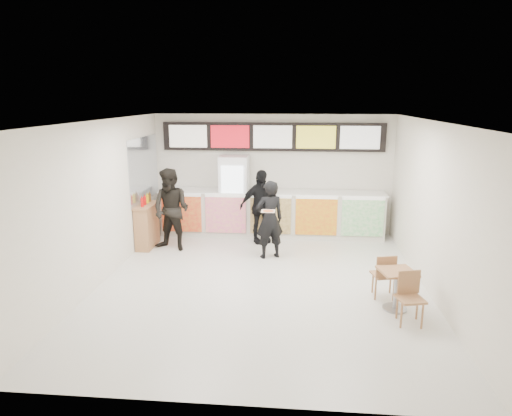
# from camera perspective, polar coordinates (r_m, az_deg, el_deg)

# --- Properties ---
(floor) EXTENTS (7.00, 7.00, 0.00)m
(floor) POSITION_cam_1_polar(r_m,az_deg,el_deg) (8.67, 0.71, -9.41)
(floor) COLOR beige
(floor) RESTS_ON ground
(ceiling) EXTENTS (7.00, 7.00, 0.00)m
(ceiling) POSITION_cam_1_polar(r_m,az_deg,el_deg) (7.98, 0.78, 10.82)
(ceiling) COLOR white
(ceiling) RESTS_ON wall_back
(wall_back) EXTENTS (6.00, 0.00, 6.00)m
(wall_back) POSITION_cam_1_polar(r_m,az_deg,el_deg) (11.62, 2.09, 4.26)
(wall_back) COLOR silver
(wall_back) RESTS_ON floor
(wall_left) EXTENTS (0.00, 7.00, 7.00)m
(wall_left) POSITION_cam_1_polar(r_m,az_deg,el_deg) (8.94, -18.81, 0.67)
(wall_left) COLOR silver
(wall_left) RESTS_ON floor
(wall_right) EXTENTS (0.00, 7.00, 7.00)m
(wall_right) POSITION_cam_1_polar(r_m,az_deg,el_deg) (8.51, 21.31, -0.16)
(wall_right) COLOR silver
(wall_right) RESTS_ON floor
(service_counter) EXTENTS (5.56, 0.77, 1.14)m
(service_counter) POSITION_cam_1_polar(r_m,az_deg,el_deg) (11.41, 1.94, -0.67)
(service_counter) COLOR silver
(service_counter) RESTS_ON floor
(menu_board) EXTENTS (5.50, 0.14, 0.70)m
(menu_board) POSITION_cam_1_polar(r_m,az_deg,el_deg) (11.42, 2.11, 8.90)
(menu_board) COLOR black
(menu_board) RESTS_ON wall_back
(drinks_fridge) EXTENTS (0.70, 0.67, 2.00)m
(drinks_fridge) POSITION_cam_1_polar(r_m,az_deg,el_deg) (11.42, -2.73, 1.54)
(drinks_fridge) COLOR white
(drinks_fridge) RESTS_ON floor
(mirror_panel) EXTENTS (0.01, 2.00, 1.50)m
(mirror_panel) POSITION_cam_1_polar(r_m,az_deg,el_deg) (11.13, -13.82, 4.76)
(mirror_panel) COLOR #B2B7BF
(mirror_panel) RESTS_ON wall_left
(customer_main) EXTENTS (0.73, 0.62, 1.70)m
(customer_main) POSITION_cam_1_polar(r_m,az_deg,el_deg) (9.77, 1.70, -1.46)
(customer_main) COLOR black
(customer_main) RESTS_ON floor
(customer_left) EXTENTS (1.08, 0.95, 1.87)m
(customer_left) POSITION_cam_1_polar(r_m,az_deg,el_deg) (10.43, -10.55, -0.23)
(customer_left) COLOR black
(customer_left) RESTS_ON floor
(customer_mid) EXTENTS (1.11, 0.83, 1.76)m
(customer_mid) POSITION_cam_1_polar(r_m,az_deg,el_deg) (10.81, 0.56, 0.19)
(customer_mid) COLOR black
(customer_mid) RESTS_ON floor
(pizza_slice) EXTENTS (0.36, 0.36, 0.02)m
(pizza_slice) POSITION_cam_1_polar(r_m,az_deg,el_deg) (9.25, 1.54, -0.34)
(pizza_slice) COLOR beige
(pizza_slice) RESTS_ON customer_main
(cafe_table) EXTENTS (0.68, 1.42, 0.80)m
(cafe_table) POSITION_cam_1_polar(r_m,az_deg,el_deg) (7.84, 17.16, -8.89)
(cafe_table) COLOR #A07049
(cafe_table) RESTS_ON floor
(condiment_ledge) EXTENTS (0.37, 0.91, 1.21)m
(condiment_ledge) POSITION_cam_1_polar(r_m,az_deg,el_deg) (10.86, -13.47, -2.11)
(condiment_ledge) COLOR #A07049
(condiment_ledge) RESTS_ON floor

